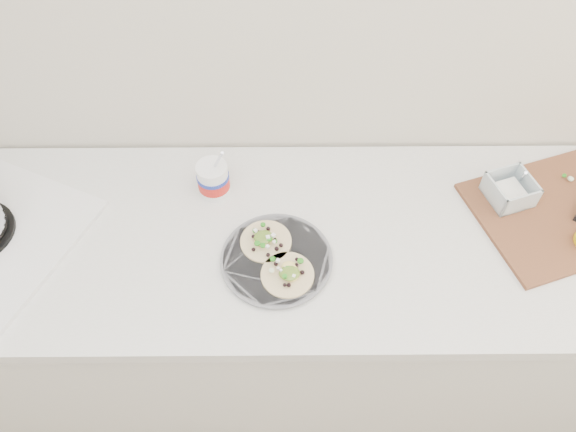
{
  "coord_description": "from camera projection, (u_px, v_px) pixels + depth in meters",
  "views": [
    {
      "loc": [
        0.13,
        0.56,
        2.11
      ],
      "look_at": [
        0.14,
        1.43,
        0.96
      ],
      "focal_mm": 35.0,
      "sensor_mm": 36.0,
      "label": 1
    }
  ],
  "objects": [
    {
      "name": "cutboard",
      "position": [
        565.0,
        204.0,
        1.52
      ],
      "size": [
        0.6,
        0.5,
        0.08
      ],
      "rotation": [
        0.0,
        0.0,
        0.33
      ],
      "color": "brown",
      "rests_on": "counter"
    },
    {
      "name": "counter",
      "position": [
        246.0,
        311.0,
        1.85
      ],
      "size": [
        2.44,
        0.66,
        0.9
      ],
      "color": "silver",
      "rests_on": "ground"
    },
    {
      "name": "tub",
      "position": [
        214.0,
        177.0,
        1.52
      ],
      "size": [
        0.09,
        0.09,
        0.2
      ],
      "rotation": [
        0.0,
        0.0,
        -0.36
      ],
      "color": "white",
      "rests_on": "counter"
    },
    {
      "name": "taco_plate",
      "position": [
        276.0,
        258.0,
        1.42
      ],
      "size": [
        0.29,
        0.29,
        0.04
      ],
      "rotation": [
        0.0,
        0.0,
        0.23
      ],
      "color": "slate",
      "rests_on": "counter"
    }
  ]
}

